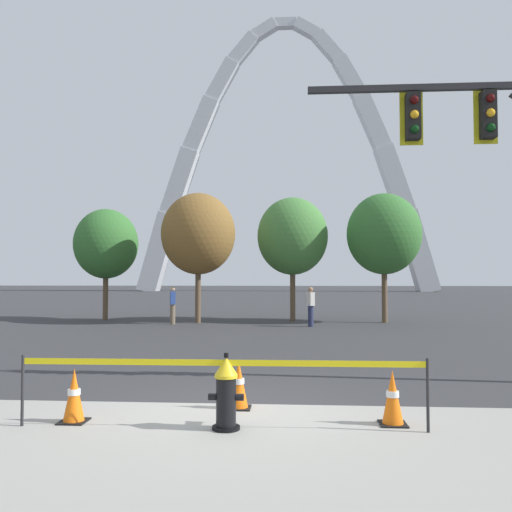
% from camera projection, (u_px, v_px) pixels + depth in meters
% --- Properties ---
extents(ground_plane, '(240.00, 240.00, 0.00)m').
position_uv_depth(ground_plane, '(232.00, 410.00, 7.83)').
color(ground_plane, '#333335').
extents(fire_hydrant, '(0.46, 0.48, 0.99)m').
position_uv_depth(fire_hydrant, '(226.00, 393.00, 6.80)').
color(fire_hydrant, black).
rests_on(fire_hydrant, ground).
extents(caution_tape_barrier, '(5.32, 0.11, 0.94)m').
position_uv_depth(caution_tape_barrier, '(221.00, 379.00, 6.81)').
color(caution_tape_barrier, '#232326').
rests_on(caution_tape_barrier, ground).
extents(traffic_cone_by_hydrant, '(0.36, 0.36, 0.73)m').
position_uv_depth(traffic_cone_by_hydrant, '(393.00, 398.00, 7.01)').
color(traffic_cone_by_hydrant, black).
rests_on(traffic_cone_by_hydrant, ground).
extents(traffic_cone_mid_sidewalk, '(0.36, 0.36, 0.73)m').
position_uv_depth(traffic_cone_mid_sidewalk, '(239.00, 385.00, 7.87)').
color(traffic_cone_mid_sidewalk, black).
rests_on(traffic_cone_mid_sidewalk, ground).
extents(traffic_cone_curb_edge, '(0.36, 0.36, 0.73)m').
position_uv_depth(traffic_cone_curb_edge, '(74.00, 396.00, 7.13)').
color(traffic_cone_curb_edge, black).
rests_on(traffic_cone_curb_edge, ground).
extents(monument_arch, '(43.60, 2.84, 40.85)m').
position_uv_depth(monument_arch, '(286.00, 170.00, 77.08)').
color(monument_arch, silver).
rests_on(monument_arch, ground).
extents(tree_far_left, '(2.96, 2.96, 5.18)m').
position_uv_depth(tree_far_left, '(106.00, 244.00, 24.55)').
color(tree_far_left, brown).
rests_on(tree_far_left, ground).
extents(tree_left_mid, '(3.24, 3.24, 5.68)m').
position_uv_depth(tree_left_mid, '(198.00, 234.00, 22.98)').
color(tree_left_mid, brown).
rests_on(tree_left_mid, ground).
extents(tree_center_left, '(3.23, 3.23, 5.65)m').
position_uv_depth(tree_center_left, '(293.00, 236.00, 24.09)').
color(tree_center_left, brown).
rests_on(tree_center_left, ground).
extents(tree_center_right, '(3.25, 3.25, 5.68)m').
position_uv_depth(tree_center_right, '(384.00, 234.00, 23.12)').
color(tree_center_right, brown).
rests_on(tree_center_right, ground).
extents(pedestrian_walking_left, '(0.30, 0.39, 1.59)m').
position_uv_depth(pedestrian_walking_left, '(173.00, 305.00, 22.24)').
color(pedestrian_walking_left, brown).
rests_on(pedestrian_walking_left, ground).
extents(pedestrian_standing_center, '(0.33, 0.39, 1.59)m').
position_uv_depth(pedestrian_standing_center, '(311.00, 306.00, 21.14)').
color(pedestrian_standing_center, '#232847').
rests_on(pedestrian_standing_center, ground).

